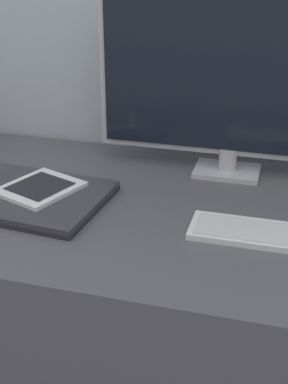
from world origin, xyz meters
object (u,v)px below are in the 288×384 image
at_px(monitor, 234,78).
at_px(laptop, 28,197).
at_px(keyboard, 276,235).
at_px(ereader, 40,188).

relative_size(monitor, laptop, 1.83).
xyz_separation_m(monitor, keyboard, (0.13, -0.29, -0.23)).
height_order(monitor, ereader, monitor).
bearing_deg(ereader, laptop, -139.39).
distance_m(monitor, ereader, 0.50).
relative_size(monitor, keyboard, 1.93).
relative_size(keyboard, laptop, 0.95).
bearing_deg(keyboard, ereader, 175.65).
distance_m(laptop, ereader, 0.03).
xyz_separation_m(keyboard, ereader, (-0.51, 0.04, 0.02)).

